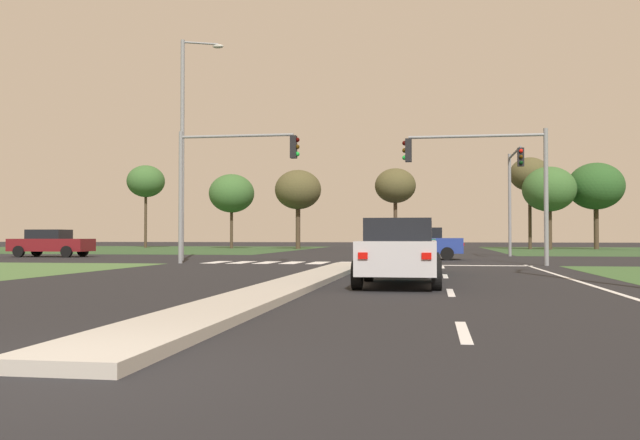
# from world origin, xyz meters

# --- Properties ---
(ground_plane) EXTENTS (200.00, 200.00, 0.00)m
(ground_plane) POSITION_xyz_m (0.00, 30.00, 0.00)
(ground_plane) COLOR black
(grass_verge_far_left) EXTENTS (35.00, 35.00, 0.01)m
(grass_verge_far_left) POSITION_xyz_m (-25.50, 54.50, 0.00)
(grass_verge_far_left) COLOR #2D4C28
(grass_verge_far_left) RESTS_ON ground
(median_island_near) EXTENTS (1.20, 22.00, 0.14)m
(median_island_near) POSITION_xyz_m (0.00, 11.00, 0.07)
(median_island_near) COLOR #ADA89E
(median_island_near) RESTS_ON ground
(median_island_far) EXTENTS (1.20, 36.00, 0.14)m
(median_island_far) POSITION_xyz_m (0.00, 55.00, 0.07)
(median_island_far) COLOR gray
(median_island_far) RESTS_ON ground
(lane_dash_near) EXTENTS (0.14, 2.00, 0.01)m
(lane_dash_near) POSITION_xyz_m (3.50, 3.33, 0.01)
(lane_dash_near) COLOR silver
(lane_dash_near) RESTS_ON ground
(lane_dash_second) EXTENTS (0.14, 2.00, 0.01)m
(lane_dash_second) POSITION_xyz_m (3.50, 9.33, 0.01)
(lane_dash_second) COLOR silver
(lane_dash_second) RESTS_ON ground
(lane_dash_third) EXTENTS (0.14, 2.00, 0.01)m
(lane_dash_third) POSITION_xyz_m (3.50, 15.33, 0.01)
(lane_dash_third) COLOR silver
(lane_dash_third) RESTS_ON ground
(lane_dash_fourth) EXTENTS (0.14, 2.00, 0.01)m
(lane_dash_fourth) POSITION_xyz_m (3.50, 21.33, 0.01)
(lane_dash_fourth) COLOR silver
(lane_dash_fourth) RESTS_ON ground
(edge_line_right) EXTENTS (0.14, 24.00, 0.01)m
(edge_line_right) POSITION_xyz_m (6.85, 12.00, 0.01)
(edge_line_right) COLOR silver
(edge_line_right) RESTS_ON ground
(stop_bar_near) EXTENTS (6.40, 0.50, 0.01)m
(stop_bar_near) POSITION_xyz_m (3.80, 23.00, 0.01)
(stop_bar_near) COLOR silver
(stop_bar_near) RESTS_ON ground
(crosswalk_bar_near) EXTENTS (0.70, 2.80, 0.01)m
(crosswalk_bar_near) POSITION_xyz_m (-6.40, 24.80, 0.01)
(crosswalk_bar_near) COLOR silver
(crosswalk_bar_near) RESTS_ON ground
(crosswalk_bar_second) EXTENTS (0.70, 2.80, 0.01)m
(crosswalk_bar_second) POSITION_xyz_m (-5.25, 24.80, 0.01)
(crosswalk_bar_second) COLOR silver
(crosswalk_bar_second) RESTS_ON ground
(crosswalk_bar_third) EXTENTS (0.70, 2.80, 0.01)m
(crosswalk_bar_third) POSITION_xyz_m (-4.10, 24.80, 0.01)
(crosswalk_bar_third) COLOR silver
(crosswalk_bar_third) RESTS_ON ground
(crosswalk_bar_fourth) EXTENTS (0.70, 2.80, 0.01)m
(crosswalk_bar_fourth) POSITION_xyz_m (-2.95, 24.80, 0.01)
(crosswalk_bar_fourth) COLOR silver
(crosswalk_bar_fourth) RESTS_ON ground
(crosswalk_bar_fifth) EXTENTS (0.70, 2.80, 0.01)m
(crosswalk_bar_fifth) POSITION_xyz_m (-1.80, 24.80, 0.01)
(crosswalk_bar_fifth) COLOR silver
(crosswalk_bar_fifth) RESTS_ON ground
(crosswalk_bar_sixth) EXTENTS (0.70, 2.80, 0.01)m
(crosswalk_bar_sixth) POSITION_xyz_m (-0.65, 24.80, 0.01)
(crosswalk_bar_sixth) COLOR silver
(crosswalk_bar_sixth) RESTS_ON ground
(car_silver_second) EXTENTS (1.94, 4.47, 1.58)m
(car_silver_second) POSITION_xyz_m (2.36, 11.30, 0.81)
(car_silver_second) COLOR #B7B7BC
(car_silver_second) RESTS_ON ground
(car_teal_third) EXTENTS (2.05, 4.55, 1.61)m
(car_teal_third) POSITION_xyz_m (2.31, 16.57, 0.82)
(car_teal_third) COLOR #19565B
(car_teal_third) RESTS_ON ground
(car_maroon_fourth) EXTENTS (4.53, 2.02, 1.55)m
(car_maroon_fourth) POSITION_xyz_m (-18.26, 31.32, 0.79)
(car_maroon_fourth) COLOR maroon
(car_maroon_fourth) RESTS_ON ground
(car_blue_fifth) EXTENTS (4.39, 1.99, 1.60)m
(car_blue_fifth) POSITION_xyz_m (2.48, 30.08, 0.81)
(car_blue_fifth) COLOR navy
(car_blue_fifth) RESTS_ON ground
(traffic_signal_near_right) EXTENTS (5.77, 0.32, 5.47)m
(traffic_signal_near_right) POSITION_xyz_m (5.44, 23.40, 3.84)
(traffic_signal_near_right) COLOR gray
(traffic_signal_near_right) RESTS_ON ground
(traffic_signal_far_right) EXTENTS (0.32, 5.59, 5.99)m
(traffic_signal_far_right) POSITION_xyz_m (7.60, 34.61, 4.16)
(traffic_signal_far_right) COLOR gray
(traffic_signal_far_right) RESTS_ON ground
(traffic_signal_near_left) EXTENTS (5.32, 0.32, 5.70)m
(traffic_signal_near_left) POSITION_xyz_m (-5.67, 23.40, 3.97)
(traffic_signal_near_left) COLOR gray
(traffic_signal_near_left) RESTS_ON ground
(street_lamp_second) EXTENTS (1.96, 0.90, 10.72)m
(street_lamp_second) POSITION_xyz_m (-8.70, 26.95, 5.89)
(street_lamp_second) COLOR gray
(street_lamp_second) RESTS_ON ground
(pedestrian_at_median) EXTENTS (0.34, 0.34, 1.73)m
(pedestrian_at_median) POSITION_xyz_m (-0.17, 40.09, 1.19)
(pedestrian_at_median) COLOR #335184
(pedestrian_at_median) RESTS_ON median_island_far
(treeline_near) EXTENTS (3.85, 3.85, 8.45)m
(treeline_near) POSITION_xyz_m (-25.88, 62.35, 6.78)
(treeline_near) COLOR #423323
(treeline_near) RESTS_ON ground
(treeline_second) EXTENTS (4.37, 4.37, 7.17)m
(treeline_second) POSITION_xyz_m (-15.99, 59.68, 5.29)
(treeline_second) COLOR #423323
(treeline_second) RESTS_ON ground
(treeline_third) EXTENTS (4.28, 4.28, 7.30)m
(treeline_third) POSITION_xyz_m (-9.12, 57.91, 5.44)
(treeline_third) COLOR #423323
(treeline_third) RESTS_ON ground
(treeline_fourth) EXTENTS (3.73, 3.73, 7.37)m
(treeline_fourth) POSITION_xyz_m (-0.19, 58.47, 5.74)
(treeline_fourth) COLOR #423323
(treeline_fourth) RESTS_ON ground
(treeline_fifth) EXTENTS (3.61, 3.61, 8.37)m
(treeline_fifth) POSITION_xyz_m (11.92, 60.43, 6.78)
(treeline_fifth) COLOR #423323
(treeline_fifth) RESTS_ON ground
(treeline_sixth) EXTENTS (4.69, 4.69, 7.35)m
(treeline_sixth) POSITION_xyz_m (13.38, 58.91, 5.33)
(treeline_sixth) COLOR #423323
(treeline_sixth) RESTS_ON ground
(treeline_seventh) EXTENTS (4.97, 4.97, 7.79)m
(treeline_seventh) POSITION_xyz_m (17.69, 60.52, 5.65)
(treeline_seventh) COLOR #423323
(treeline_seventh) RESTS_ON ground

